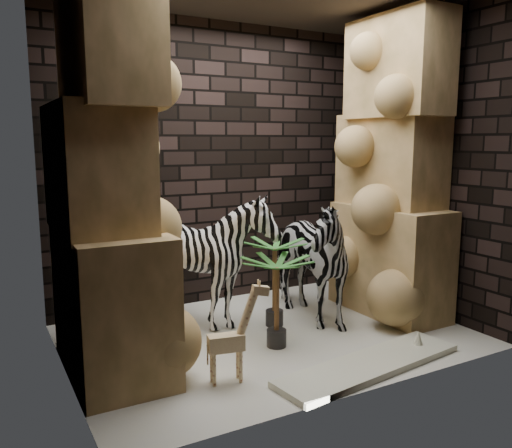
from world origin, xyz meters
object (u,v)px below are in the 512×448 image
zebra_right (303,248)px  zebra_left (208,267)px  giraffe_toy (226,332)px  palm_front (275,282)px  surfboard (370,365)px  palm_back (277,302)px

zebra_right → zebra_left: size_ratio=1.11×
zebra_right → giraffe_toy: bearing=-142.5°
palm_front → surfboard: size_ratio=0.50×
zebra_left → palm_back: size_ratio=1.62×
zebra_right → surfboard: size_ratio=0.85×
giraffe_toy → palm_back: 0.78m
zebra_left → giraffe_toy: zebra_left is taller
giraffe_toy → zebra_right: bearing=46.0°
palm_front → palm_back: (-0.25, -0.45, -0.03)m
zebra_right → palm_back: (-0.58, -0.47, -0.32)m
zebra_left → palm_back: 0.81m
giraffe_toy → surfboard: 1.19m
zebra_left → palm_front: zebra_left is taller
zebra_right → palm_back: 0.82m
palm_back → surfboard: 0.92m
zebra_left → giraffe_toy: (-0.35, -1.12, -0.20)m
zebra_right → palm_back: bearing=-138.3°
zebra_right → giraffe_toy: size_ratio=1.87×
palm_back → surfboard: palm_back is taller
giraffe_toy → palm_back: bearing=41.9°
palm_front → palm_back: palm_front is taller
zebra_left → surfboard: 1.72m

